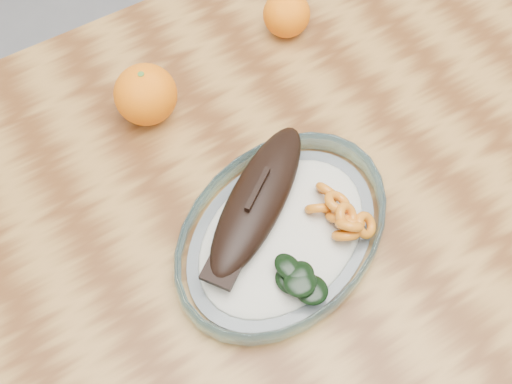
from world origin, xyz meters
TOP-DOWN VIEW (x-y plane):
  - ground at (0.00, 0.00)m, footprint 3.00×3.00m
  - dining_table at (0.00, 0.00)m, footprint 1.20×0.80m
  - plated_meal at (-0.11, -0.04)m, footprint 0.68×0.68m
  - orange_left at (-0.17, 0.20)m, footprint 0.08×0.08m
  - orange_right at (0.07, 0.24)m, footprint 0.07×0.07m

SIDE VIEW (x-z plane):
  - ground at x=0.00m, z-range 0.00..0.00m
  - dining_table at x=0.00m, z-range 0.28..1.03m
  - plated_meal at x=-0.11m, z-range 0.73..0.81m
  - orange_right at x=0.07m, z-range 0.75..0.82m
  - orange_left at x=-0.17m, z-range 0.75..0.83m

